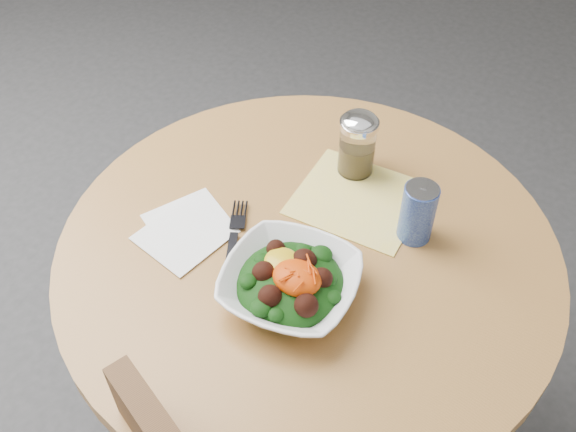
# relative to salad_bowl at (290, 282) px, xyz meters

# --- Properties ---
(ground) EXTENTS (6.00, 6.00, 0.00)m
(ground) POSITION_rel_salad_bowl_xyz_m (-0.03, 0.11, -0.78)
(ground) COLOR #303032
(ground) RESTS_ON ground
(table) EXTENTS (0.90, 0.90, 0.75)m
(table) POSITION_rel_salad_bowl_xyz_m (-0.03, 0.11, -0.23)
(table) COLOR black
(table) RESTS_ON ground
(cloth_napkin) EXTENTS (0.24, 0.22, 0.00)m
(cloth_napkin) POSITION_rel_salad_bowl_xyz_m (-0.00, 0.26, -0.03)
(cloth_napkin) COLOR yellow
(cloth_napkin) RESTS_ON table
(paper_napkins) EXTENTS (0.19, 0.21, 0.00)m
(paper_napkins) POSITION_rel_salad_bowl_xyz_m (-0.24, 0.03, -0.03)
(paper_napkins) COLOR white
(paper_napkins) RESTS_ON table
(salad_bowl) EXTENTS (0.25, 0.25, 0.08)m
(salad_bowl) POSITION_rel_salad_bowl_xyz_m (0.00, 0.00, 0.00)
(salad_bowl) COLOR white
(salad_bowl) RESTS_ON table
(fork) EXTENTS (0.12, 0.21, 0.00)m
(fork) POSITION_rel_salad_bowl_xyz_m (-0.14, 0.04, -0.02)
(fork) COLOR black
(fork) RESTS_ON table
(spice_shaker) EXTENTS (0.08, 0.08, 0.14)m
(spice_shaker) POSITION_rel_salad_bowl_xyz_m (-0.04, 0.33, 0.04)
(spice_shaker) COLOR silver
(spice_shaker) RESTS_ON table
(beverage_can) EXTENTS (0.06, 0.06, 0.12)m
(beverage_can) POSITION_rel_salad_bowl_xyz_m (0.13, 0.23, 0.03)
(beverage_can) COLOR #0D1D92
(beverage_can) RESTS_ON table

